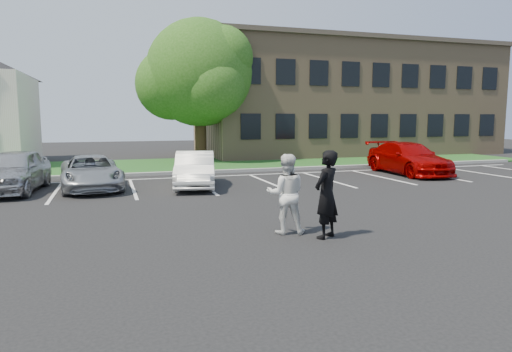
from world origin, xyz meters
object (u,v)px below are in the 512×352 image
at_px(tree, 201,76).
at_px(car_silver_west, 13,171).
at_px(car_silver_minivan, 91,172).
at_px(car_red_compact, 408,158).
at_px(man_white_shirt, 286,194).
at_px(man_black_suit, 326,194).
at_px(office_building, 344,99).
at_px(car_white_sedan, 195,169).

bearing_deg(tree, car_silver_west, -132.60).
height_order(car_silver_minivan, car_red_compact, car_red_compact).
bearing_deg(man_white_shirt, man_black_suit, 153.77).
bearing_deg(office_building, tree, -163.19).
height_order(man_black_suit, car_red_compact, man_black_suit).
xyz_separation_m(man_black_suit, man_white_shirt, (-0.72, 0.69, -0.06)).
bearing_deg(car_silver_west, office_building, 38.90).
relative_size(car_silver_west, car_red_compact, 0.88).
bearing_deg(car_silver_west, man_white_shirt, -43.57).
relative_size(tree, car_silver_west, 1.87).
bearing_deg(office_building, car_silver_minivan, -143.42).
bearing_deg(car_red_compact, man_black_suit, -131.71).
bearing_deg(man_black_suit, car_red_compact, -168.05).
bearing_deg(office_building, man_black_suit, -119.42).
height_order(office_building, man_white_shirt, office_building).
distance_m(office_building, tree, 12.62).
bearing_deg(car_silver_west, man_black_suit, -43.06).
bearing_deg(man_black_suit, tree, -126.82).
bearing_deg(car_white_sedan, man_black_suit, -68.95).
height_order(office_building, tree, tree).
height_order(tree, car_silver_west, tree).
bearing_deg(tree, man_black_suit, -92.66).
bearing_deg(man_white_shirt, tree, -77.68).
xyz_separation_m(man_black_suit, car_white_sedan, (-1.47, 8.66, -0.31)).
distance_m(office_building, man_white_shirt, 26.29).
height_order(office_building, car_silver_west, office_building).
xyz_separation_m(man_black_suit, car_silver_west, (-8.13, 9.48, -0.22)).
bearing_deg(car_silver_minivan, car_silver_west, 171.83).
height_order(car_silver_west, car_silver_minivan, car_silver_west).
bearing_deg(car_white_sedan, office_building, 56.14).
relative_size(office_building, car_silver_minivan, 4.76).
distance_m(man_white_shirt, car_silver_minivan, 9.83).
relative_size(office_building, car_white_sedan, 5.22).
relative_size(man_white_shirt, car_silver_minivan, 0.41).
bearing_deg(car_silver_minivan, car_white_sedan, -14.37).
bearing_deg(car_silver_west, car_silver_minivan, 2.97).
distance_m(tree, man_white_shirt, 19.18).
bearing_deg(car_silver_west, car_white_sedan, -0.71).
distance_m(office_building, car_red_compact, 14.19).
bearing_deg(car_red_compact, tree, 133.15).
xyz_separation_m(office_building, car_silver_minivan, (-18.33, -13.60, -3.50)).
xyz_separation_m(man_white_shirt, car_silver_west, (-7.40, 8.79, -0.16)).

